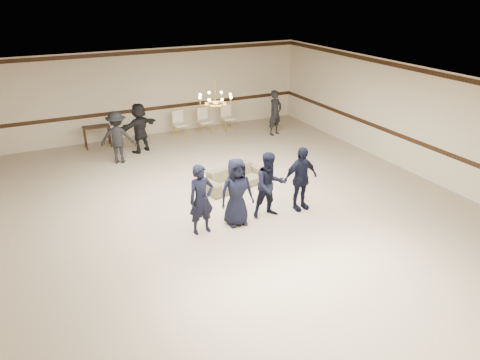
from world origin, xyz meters
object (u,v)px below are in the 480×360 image
(boy_c, at_px, (270,185))
(console_table, at_px, (97,137))
(boy_b, at_px, (237,192))
(banquet_chair_left, at_px, (180,124))
(adult_left, at_px, (118,137))
(adult_right, at_px, (275,113))
(settee, at_px, (235,177))
(adult_mid, at_px, (140,128))
(boy_a, at_px, (201,200))
(banquet_chair_right, at_px, (228,118))
(boy_d, at_px, (301,179))
(banquet_chair_mid, at_px, (205,121))
(chandelier, at_px, (215,91))

(boy_c, distance_m, console_table, 7.72)
(boy_b, distance_m, banquet_chair_left, 7.01)
(adult_left, distance_m, console_table, 1.90)
(boy_c, relative_size, adult_right, 0.99)
(settee, xyz_separation_m, adult_left, (-2.55, 3.36, 0.57))
(adult_mid, distance_m, console_table, 1.75)
(boy_b, distance_m, settee, 2.23)
(banquet_chair_left, bearing_deg, adult_left, -153.91)
(boy_a, xyz_separation_m, banquet_chair_right, (3.87, 6.93, -0.35))
(adult_right, relative_size, console_table, 1.83)
(boy_d, xyz_separation_m, adult_right, (2.54, 5.62, 0.01))
(banquet_chair_mid, xyz_separation_m, console_table, (-4.00, 0.20, -0.10))
(settee, height_order, adult_left, adult_left)
(chandelier, distance_m, boy_a, 2.91)
(adult_mid, distance_m, adult_right, 5.12)
(adult_left, bearing_deg, banquet_chair_left, -128.06)
(adult_mid, bearing_deg, adult_right, 152.78)
(boy_c, relative_size, banquet_chair_mid, 1.71)
(boy_c, height_order, boy_d, same)
(boy_a, xyz_separation_m, console_table, (-1.13, 7.13, -0.45))
(boy_d, xyz_separation_m, adult_left, (-3.46, 5.32, 0.01))
(settee, bearing_deg, banquet_chair_mid, 64.08)
(boy_d, height_order, adult_left, adult_left)
(chandelier, height_order, boy_b, chandelier)
(chandelier, relative_size, adult_mid, 0.55)
(chandelier, relative_size, console_table, 1.01)
(settee, height_order, adult_mid, adult_mid)
(boy_d, relative_size, settee, 0.87)
(chandelier, distance_m, settee, 2.68)
(adult_mid, bearing_deg, banquet_chair_left, -175.02)
(boy_c, distance_m, banquet_chair_left, 6.94)
(boy_b, distance_m, boy_c, 0.90)
(adult_right, bearing_deg, banquet_chair_mid, 130.63)
(banquet_chair_right, bearing_deg, adult_mid, -164.16)
(banquet_chair_right, bearing_deg, console_table, 179.85)
(boy_b, bearing_deg, chandelier, 85.84)
(boy_b, bearing_deg, boy_c, 3.92)
(boy_c, height_order, banquet_chair_mid, boy_c)
(boy_b, height_order, adult_left, adult_left)
(settee, height_order, adult_right, adult_right)
(boy_c, bearing_deg, adult_right, 63.61)
(settee, xyz_separation_m, banquet_chair_left, (0.08, 4.97, 0.21))
(boy_b, distance_m, adult_left, 5.58)
(banquet_chair_mid, distance_m, banquet_chair_right, 1.00)
(banquet_chair_mid, height_order, banquet_chair_right, same)
(banquet_chair_right, bearing_deg, boy_d, -97.41)
(chandelier, height_order, adult_mid, chandelier)
(boy_c, relative_size, settee, 0.87)
(banquet_chair_mid, bearing_deg, boy_b, -110.71)
(banquet_chair_left, bearing_deg, adult_mid, -157.65)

